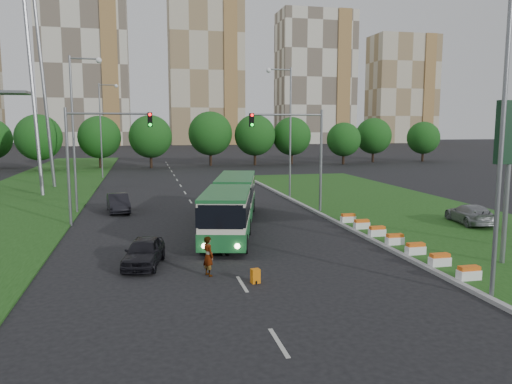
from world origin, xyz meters
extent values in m
plane|color=black|center=(0.00, 0.00, 0.00)|extent=(360.00, 360.00, 0.00)
cube|color=#1B4513|center=(13.00, 8.00, 0.07)|extent=(14.00, 60.00, 0.15)
cube|color=#989898|center=(6.05, 8.00, 0.09)|extent=(0.30, 60.00, 0.18)
cube|color=#1B4513|center=(-18.00, 25.00, 0.05)|extent=(12.00, 110.00, 0.10)
cylinder|color=gray|center=(10.00, -6.00, 2.80)|extent=(0.24, 0.24, 5.60)
cylinder|color=gray|center=(6.40, 10.00, 4.00)|extent=(0.20, 0.20, 8.00)
cylinder|color=gray|center=(3.65, 10.00, 7.60)|extent=(5.50, 0.14, 0.14)
cube|color=black|center=(0.90, 10.00, 7.20)|extent=(0.32, 0.32, 1.00)
cylinder|color=gray|center=(-12.00, 9.00, 4.00)|extent=(0.20, 0.20, 8.00)
cylinder|color=gray|center=(-9.25, 9.00, 7.60)|extent=(5.50, 0.14, 0.14)
cube|color=black|center=(-6.50, 9.00, 7.20)|extent=(0.32, 0.32, 1.00)
cube|color=beige|center=(-25.00, 150.00, 26.00)|extent=(28.00, 15.00, 52.00)
cube|color=beige|center=(15.00, 150.00, 25.00)|extent=(25.00, 15.00, 50.00)
cube|color=beige|center=(55.00, 150.00, 23.50)|extent=(27.00, 15.00, 47.00)
cube|color=beige|center=(90.00, 150.00, 20.00)|extent=(24.00, 14.00, 40.00)
cube|color=silver|center=(-1.50, 1.16, 1.73)|extent=(2.47, 6.83, 2.67)
cube|color=silver|center=(-1.50, 9.92, 1.73)|extent=(2.47, 8.31, 2.67)
cylinder|color=black|center=(-1.50, 5.17, 1.68)|extent=(2.47, 1.24, 2.47)
cube|color=#1B5F2E|center=(-1.50, 1.16, 0.84)|extent=(2.55, 6.88, 0.94)
cube|color=#1B5F2E|center=(-1.50, 9.92, 0.84)|extent=(2.55, 8.36, 0.94)
cube|color=black|center=(-1.50, 1.16, 2.18)|extent=(2.55, 6.88, 1.04)
cube|color=black|center=(-1.50, 9.92, 2.18)|extent=(2.55, 8.36, 1.04)
imported|color=black|center=(-7.13, -2.13, 0.69)|extent=(2.42, 4.31, 1.39)
imported|color=black|center=(-9.07, 13.79, 0.72)|extent=(2.10, 4.56, 1.45)
imported|color=gray|center=(14.61, 2.93, 0.82)|extent=(2.58, 4.86, 1.34)
imported|color=gray|center=(-4.26, -4.44, 0.92)|extent=(0.67, 0.79, 1.84)
cube|color=orange|center=(-2.40, -5.97, 0.32)|extent=(0.37, 0.32, 0.63)
cylinder|color=black|center=(-2.40, -6.13, 0.07)|extent=(0.04, 0.15, 0.15)
camera|label=1|loc=(-7.02, -26.50, 6.87)|focal=35.00mm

